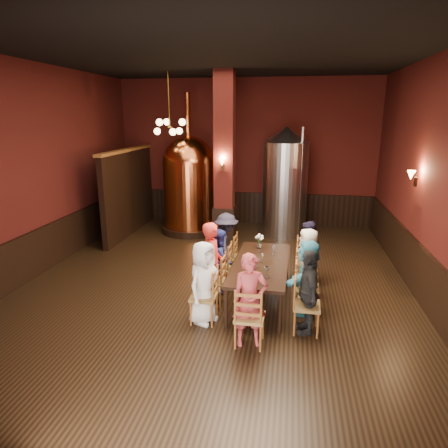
% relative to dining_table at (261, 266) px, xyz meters
% --- Properties ---
extents(room, '(10.00, 10.02, 4.50)m').
position_rel_dining_table_xyz_m(room, '(-0.97, 0.63, 1.56)').
color(room, black).
rests_on(room, ground).
extents(wainscot_right, '(0.08, 9.90, 1.00)m').
position_rel_dining_table_xyz_m(wainscot_right, '(2.99, 0.63, -0.19)').
color(wainscot_right, black).
rests_on(wainscot_right, ground).
extents(wainscot_back, '(7.90, 0.08, 1.00)m').
position_rel_dining_table_xyz_m(wainscot_back, '(-0.97, 5.59, -0.19)').
color(wainscot_back, black).
rests_on(wainscot_back, ground).
extents(wainscot_left, '(0.08, 9.90, 1.00)m').
position_rel_dining_table_xyz_m(wainscot_left, '(-4.93, 0.63, -0.19)').
color(wainscot_left, black).
rests_on(wainscot_left, ground).
extents(column, '(0.58, 0.58, 4.50)m').
position_rel_dining_table_xyz_m(column, '(-1.27, 3.43, 1.56)').
color(column, '#40100D').
rests_on(column, ground).
extents(partition, '(0.22, 3.50, 2.40)m').
position_rel_dining_table_xyz_m(partition, '(-4.17, 3.83, 0.51)').
color(partition, black).
rests_on(partition, ground).
extents(pendant_cluster, '(0.90, 0.90, 1.70)m').
position_rel_dining_table_xyz_m(pendant_cluster, '(-2.77, 3.53, 2.41)').
color(pendant_cluster, '#A57226').
rests_on(pendant_cluster, room).
extents(sconce_wall, '(0.20, 0.20, 0.36)m').
position_rel_dining_table_xyz_m(sconce_wall, '(2.93, 1.43, 1.51)').
color(sconce_wall, black).
rests_on(sconce_wall, room).
extents(sconce_column, '(0.20, 0.20, 0.36)m').
position_rel_dining_table_xyz_m(sconce_column, '(-1.27, 3.13, 1.51)').
color(sconce_column, black).
rests_on(sconce_column, column).
extents(dining_table, '(1.06, 2.42, 0.75)m').
position_rel_dining_table_xyz_m(dining_table, '(0.00, 0.00, 0.00)').
color(dining_table, black).
rests_on(dining_table, ground).
extents(chair_0, '(0.47, 0.47, 0.92)m').
position_rel_dining_table_xyz_m(chair_0, '(-0.87, -0.98, -0.23)').
color(chair_0, brown).
rests_on(chair_0, ground).
extents(person_0, '(0.68, 0.81, 1.42)m').
position_rel_dining_table_xyz_m(person_0, '(-0.87, -0.98, 0.02)').
color(person_0, white).
rests_on(person_0, ground).
extents(chair_1, '(0.47, 0.47, 0.92)m').
position_rel_dining_table_xyz_m(chair_1, '(-0.86, -0.31, -0.23)').
color(chair_1, brown).
rests_on(chair_1, ground).
extents(person_1, '(0.54, 0.66, 1.57)m').
position_rel_dining_table_xyz_m(person_1, '(-0.86, -0.31, 0.10)').
color(person_1, red).
rests_on(person_1, ground).
extents(chair_2, '(0.47, 0.47, 0.92)m').
position_rel_dining_table_xyz_m(chair_2, '(-0.84, 0.35, -0.23)').
color(chair_2, brown).
rests_on(chair_2, ground).
extents(person_2, '(0.43, 0.66, 1.26)m').
position_rel_dining_table_xyz_m(person_2, '(-0.84, 0.35, -0.06)').
color(person_2, navy).
rests_on(person_2, ground).
extents(chair_3, '(0.47, 0.47, 0.92)m').
position_rel_dining_table_xyz_m(chair_3, '(-0.83, 1.02, -0.23)').
color(chair_3, brown).
rests_on(chair_3, ground).
extents(person_3, '(0.74, 1.02, 1.41)m').
position_rel_dining_table_xyz_m(person_3, '(-0.83, 1.02, 0.02)').
color(person_3, black).
rests_on(person_3, ground).
extents(chair_4, '(0.47, 0.47, 0.92)m').
position_rel_dining_table_xyz_m(chair_4, '(0.83, -1.02, -0.23)').
color(chair_4, brown).
rests_on(chair_4, ground).
extents(person_4, '(0.49, 0.87, 1.39)m').
position_rel_dining_table_xyz_m(person_4, '(0.83, -1.02, 0.01)').
color(person_4, black).
rests_on(person_4, ground).
extents(chair_5, '(0.47, 0.47, 0.92)m').
position_rel_dining_table_xyz_m(chair_5, '(0.84, -0.35, -0.23)').
color(chair_5, brown).
rests_on(chair_5, ground).
extents(person_5, '(0.79, 1.31, 1.35)m').
position_rel_dining_table_xyz_m(person_5, '(0.84, -0.35, -0.01)').
color(person_5, teal).
rests_on(person_5, ground).
extents(chair_6, '(0.47, 0.47, 0.92)m').
position_rel_dining_table_xyz_m(chair_6, '(0.86, 0.31, -0.23)').
color(chair_6, brown).
rests_on(chair_6, ground).
extents(person_6, '(0.54, 0.73, 1.36)m').
position_rel_dining_table_xyz_m(person_6, '(0.86, 0.31, -0.01)').
color(person_6, silver).
rests_on(person_6, ground).
extents(chair_7, '(0.47, 0.47, 0.92)m').
position_rel_dining_table_xyz_m(chair_7, '(0.87, 0.98, -0.23)').
color(chair_7, brown).
rests_on(chair_7, ground).
extents(person_7, '(0.48, 0.71, 1.32)m').
position_rel_dining_table_xyz_m(person_7, '(0.87, 0.98, -0.03)').
color(person_7, '#1C1830').
rests_on(person_7, ground).
extents(chair_8, '(0.47, 0.47, 0.92)m').
position_rel_dining_table_xyz_m(chair_8, '(-0.04, -1.55, -0.23)').
color(chair_8, brown).
rests_on(chair_8, ground).
extents(person_8, '(0.60, 0.47, 1.46)m').
position_rel_dining_table_xyz_m(person_8, '(-0.04, -1.55, 0.04)').
color(person_8, '#AE3A3F').
rests_on(person_8, ground).
extents(copper_kettle, '(1.88, 1.88, 4.01)m').
position_rel_dining_table_xyz_m(copper_kettle, '(-2.47, 4.29, 0.77)').
color(copper_kettle, black).
rests_on(copper_kettle, ground).
extents(steel_vessel, '(1.56, 1.56, 3.10)m').
position_rel_dining_table_xyz_m(steel_vessel, '(0.30, 4.49, 0.86)').
color(steel_vessel, '#B2B2B7').
rests_on(steel_vessel, ground).
extents(rose_vase, '(0.18, 0.18, 0.31)m').
position_rel_dining_table_xyz_m(rose_vase, '(-0.10, 0.82, 0.26)').
color(rose_vase, white).
rests_on(rose_vase, dining_table).
extents(wine_glass_0, '(0.07, 0.07, 0.17)m').
position_rel_dining_table_xyz_m(wine_glass_0, '(0.02, 0.03, 0.15)').
color(wine_glass_0, white).
rests_on(wine_glass_0, dining_table).
extents(wine_glass_1, '(0.07, 0.07, 0.17)m').
position_rel_dining_table_xyz_m(wine_glass_1, '(0.20, 0.63, 0.15)').
color(wine_glass_1, white).
rests_on(wine_glass_1, dining_table).
extents(wine_glass_2, '(0.07, 0.07, 0.17)m').
position_rel_dining_table_xyz_m(wine_glass_2, '(0.16, -0.69, 0.15)').
color(wine_glass_2, white).
rests_on(wine_glass_2, dining_table).
extents(wine_glass_3, '(0.07, 0.07, 0.17)m').
position_rel_dining_table_xyz_m(wine_glass_3, '(-0.06, -0.26, 0.15)').
color(wine_glass_3, white).
rests_on(wine_glass_3, dining_table).
extents(wine_glass_4, '(0.07, 0.07, 0.17)m').
position_rel_dining_table_xyz_m(wine_glass_4, '(0.15, -0.63, 0.15)').
color(wine_glass_4, white).
rests_on(wine_glass_4, dining_table).
extents(wine_glass_5, '(0.07, 0.07, 0.17)m').
position_rel_dining_table_xyz_m(wine_glass_5, '(-0.06, 0.54, 0.15)').
color(wine_glass_5, white).
rests_on(wine_glass_5, dining_table).
extents(wine_glass_6, '(0.07, 0.07, 0.17)m').
position_rel_dining_table_xyz_m(wine_glass_6, '(0.20, 0.46, 0.15)').
color(wine_glass_6, white).
rests_on(wine_glass_6, dining_table).
extents(wine_glass_7, '(0.07, 0.07, 0.17)m').
position_rel_dining_table_xyz_m(wine_glass_7, '(0.14, -0.63, 0.15)').
color(wine_glass_7, white).
rests_on(wine_glass_7, dining_table).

